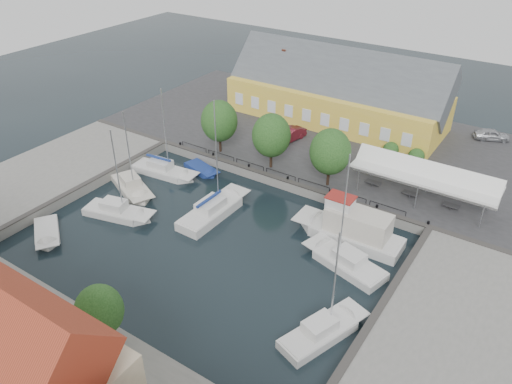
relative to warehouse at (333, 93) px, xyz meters
The scene contains 19 objects.
ground 28.82m from the warehouse, 84.77° to the right, with size 140.00×140.00×0.00m, color black.
north_quay 7.13m from the warehouse, 64.14° to the right, with size 56.00×26.00×1.00m, color #2D2D30.
west_quay 36.24m from the warehouse, 122.58° to the right, with size 12.00×24.00×1.00m, color slate.
east_quay 39.27m from the warehouse, 50.98° to the right, with size 12.00×24.00×1.00m, color slate.
quay_edge_fittings 23.99m from the warehouse, 83.67° to the right, with size 56.00×24.72×0.40m.
warehouse is the anchor object (origin of this frame).
tent_canopy 21.63m from the warehouse, 39.86° to the right, with size 14.00×4.00×2.83m.
quay_trees 16.37m from the warehouse, 87.91° to the right, with size 18.20×4.20×6.30m.
car_silver 20.17m from the warehouse, 13.25° to the left, with size 1.67×4.15×1.41m, color #ACAEB4.
car_red 9.82m from the warehouse, 96.99° to the right, with size 1.66×4.77×1.57m, color #58141D.
center_sailboat 26.57m from the warehouse, 89.71° to the right, with size 2.81×9.00×12.26m.
trawler 26.28m from the warehouse, 59.77° to the right, with size 10.37×3.21×5.00m.
east_boat_a 30.12m from the warehouse, 61.39° to the right, with size 8.02×4.48×11.01m.
east_boat_c 38.09m from the warehouse, 64.72° to the right, with size 4.56×7.53×9.49m.
west_boat_a 25.11m from the warehouse, 112.76° to the right, with size 8.25×3.10×10.76m.
west_boat_b 29.37m from the warehouse, 109.94° to the right, with size 7.35×5.10×9.85m.
west_boat_c 32.71m from the warehouse, 103.60° to the right, with size 7.48×3.93×9.92m.
launch_sw 39.16m from the warehouse, 105.96° to the right, with size 5.61×4.75×0.98m.
launch_nw 21.35m from the warehouse, 108.12° to the right, with size 4.97×3.05×0.88m.
Camera 1 is at (23.54, -29.53, 27.63)m, focal length 35.00 mm.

